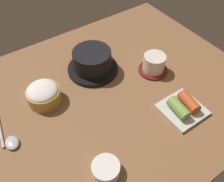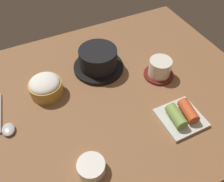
% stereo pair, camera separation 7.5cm
% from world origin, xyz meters
% --- Properties ---
extents(dining_table, '(1.00, 0.76, 0.02)m').
position_xyz_m(dining_table, '(0.00, 0.00, 0.01)').
color(dining_table, brown).
rests_on(dining_table, ground).
extents(stone_pot, '(0.18, 0.18, 0.08)m').
position_xyz_m(stone_pot, '(0.04, 0.12, 0.06)').
color(stone_pot, black).
rests_on(stone_pot, dining_table).
extents(rice_bowl, '(0.10, 0.10, 0.06)m').
position_xyz_m(rice_bowl, '(-0.16, 0.09, 0.05)').
color(rice_bowl, '#B78C38').
rests_on(rice_bowl, dining_table).
extents(tea_cup_with_saucer, '(0.10, 0.10, 0.07)m').
position_xyz_m(tea_cup_with_saucer, '(0.21, -0.00, 0.05)').
color(tea_cup_with_saucer, maroon).
rests_on(tea_cup_with_saucer, dining_table).
extents(kimchi_plate, '(0.12, 0.12, 0.04)m').
position_xyz_m(kimchi_plate, '(0.17, -0.18, 0.04)').
color(kimchi_plate, silver).
rests_on(kimchi_plate, dining_table).
extents(side_bowl_near, '(0.07, 0.07, 0.03)m').
position_xyz_m(side_bowl_near, '(-0.13, -0.21, 0.04)').
color(side_bowl_near, white).
rests_on(side_bowl_near, dining_table).
extents(spoon, '(0.05, 0.17, 0.01)m').
position_xyz_m(spoon, '(-0.30, 0.02, 0.03)').
color(spoon, '#B7B7BC').
rests_on(spoon, dining_table).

